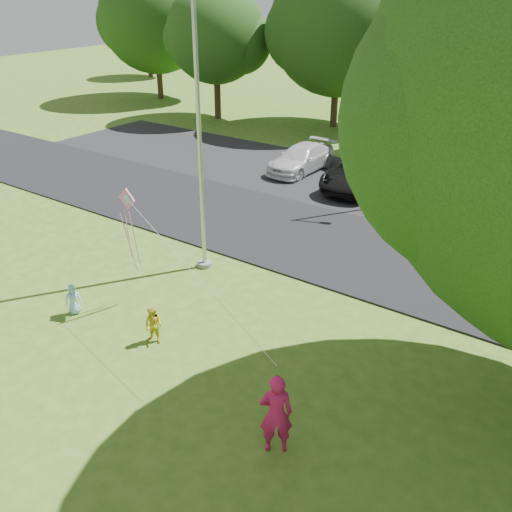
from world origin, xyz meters
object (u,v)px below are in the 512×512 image
Objects in this scene: child_yellow at (154,326)px; kite at (131,216)px; trash_can at (431,223)px; child_blue at (73,299)px; woman at (276,414)px; flagpole at (200,146)px; street_lamp at (381,136)px.

child_yellow is 3.11m from kite.
trash_can is 11.62m from kite.
child_yellow is at bearing -52.18° from child_blue.
kite reaches higher than trash_can.
woman is at bearing -26.98° from child_yellow.
flagpole is 5.86m from child_yellow.
street_lamp is at bearing 16.12° from child_blue.
trash_can is 13.17m from child_blue.
woman is at bearing -65.31° from child_blue.
child_yellow is at bearing -112.92° from street_lamp.
flagpole is 1.44× the size of kite.
child_blue is (-6.44, -11.49, -0.04)m from trash_can.
flagpole reaches higher than child_yellow.
flagpole reaches higher than kite.
child_yellow is 2.97m from child_blue.
trash_can is (5.29, 6.97, -3.66)m from flagpole.
flagpole is 9.93× the size of trash_can.
kite is (-5.16, -10.13, 2.42)m from trash_can.
child_blue is at bearing -132.84° from kite.
street_lamp is 5.23× the size of trash_can.
woman reaches higher than trash_can.
street_lamp is at bearing 75.21° from child_yellow.
kite is (-1.67, 1.07, 2.39)m from child_yellow.
child_yellow is (-4.78, 1.31, -0.41)m from woman.
child_blue is at bearing -44.35° from woman.
kite is at bearing -11.18° from child_blue.
child_blue is 0.14× the size of kite.
child_yellow is 1.14× the size of child_blue.
woman is 0.27× the size of kite.
child_yellow is (-0.68, -12.30, -2.63)m from street_lamp.
child_yellow is 0.15× the size of kite.
trash_can is at bearing -41.23° from street_lamp.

